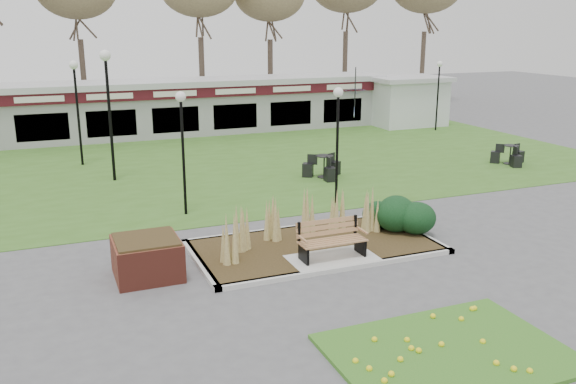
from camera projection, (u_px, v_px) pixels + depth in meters
name	position (u px, v px, depth m)	size (l,w,h in m)	color
ground	(335.00, 265.00, 15.03)	(100.00, 100.00, 0.00)	#515154
lawn	(209.00, 164.00, 25.76)	(34.00, 16.00, 0.02)	#38611E
flower_bed	(449.00, 351.00, 10.90)	(4.20, 3.00, 0.16)	#307020
planting_bed	(355.00, 228.00, 16.60)	(6.75, 3.40, 1.27)	#312513
park_bench	(331.00, 239.00, 15.10)	(1.70, 0.66, 0.93)	#AD724E
brick_planter	(147.00, 257.00, 14.21)	(1.50, 1.50, 0.95)	brown
food_pavilion	(170.00, 107.00, 32.49)	(24.60, 3.40, 2.90)	#9A9A9C
service_hut	(406.00, 100.00, 35.62)	(4.40, 3.40, 2.83)	silver
lamp_post_near_left	(338.00, 120.00, 19.44)	(0.32, 0.32, 3.82)	black
lamp_post_near_right	(182.00, 126.00, 18.27)	(0.32, 0.32, 3.82)	black
lamp_post_mid_right	(108.00, 87.00, 22.20)	(0.40, 0.40, 4.85)	black
lamp_post_far_right	(439.00, 80.00, 33.36)	(0.32, 0.32, 3.82)	black
lamp_post_far_left	(76.00, 90.00, 24.85)	(0.36, 0.36, 4.34)	black
bistro_set_b	(324.00, 170.00, 23.47)	(1.62, 1.45, 0.86)	black
bistro_set_d	(510.00, 158.00, 25.73)	(1.46, 1.48, 0.81)	black
patio_umbrella	(355.00, 102.00, 34.38)	(2.31, 2.33, 2.34)	black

